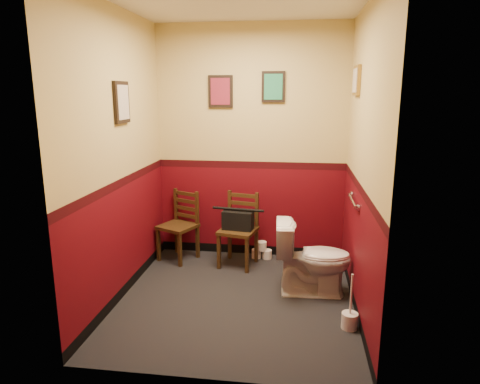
{
  "coord_description": "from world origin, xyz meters",
  "views": [
    {
      "loc": [
        0.54,
        -3.74,
        1.94
      ],
      "look_at": [
        0.0,
        0.25,
        1.0
      ],
      "focal_mm": 32.0,
      "sensor_mm": 36.0,
      "label": 1
    }
  ],
  "objects": [
    {
      "name": "framed_print_back_b",
      "position": [
        0.25,
        1.18,
        2.0
      ],
      "size": [
        0.26,
        0.04,
        0.34
      ],
      "color": "black",
      "rests_on": "wall_back"
    },
    {
      "name": "grab_bar",
      "position": [
        1.07,
        0.25,
        0.95
      ],
      "size": [
        0.05,
        0.56,
        0.06
      ],
      "color": "silver",
      "rests_on": "wall_right"
    },
    {
      "name": "tp_stack",
      "position": [
        0.15,
        1.07,
        0.09
      ],
      "size": [
        0.24,
        0.13,
        0.21
      ],
      "color": "silver",
      "rests_on": "floor"
    },
    {
      "name": "wall_front",
      "position": [
        0.0,
        -1.2,
        1.35
      ],
      "size": [
        2.2,
        0.0,
        2.7
      ],
      "primitive_type": "cube",
      "rotation": [
        -1.57,
        0.0,
        0.0
      ],
      "color": "#4F060E",
      "rests_on": "ground"
    },
    {
      "name": "toilet_brush",
      "position": [
        1.02,
        -0.39,
        0.08
      ],
      "size": [
        0.14,
        0.14,
        0.49
      ],
      "color": "silver",
      "rests_on": "floor"
    },
    {
      "name": "chair_right",
      "position": [
        -0.09,
        0.86,
        0.42
      ],
      "size": [
        0.46,
        0.46,
        0.83
      ],
      "rotation": [
        0.0,
        0.0,
        -0.21
      ],
      "color": "#402A13",
      "rests_on": "floor"
    },
    {
      "name": "framed_print_left",
      "position": [
        -1.08,
        0.1,
        1.85
      ],
      "size": [
        0.04,
        0.3,
        0.38
      ],
      "color": "black",
      "rests_on": "wall_left"
    },
    {
      "name": "toilet",
      "position": [
        0.72,
        0.23,
        0.36
      ],
      "size": [
        0.76,
        0.45,
        0.72
      ],
      "primitive_type": "imported",
      "rotation": [
        0.0,
        0.0,
        1.62
      ],
      "color": "white",
      "rests_on": "floor"
    },
    {
      "name": "wall_left",
      "position": [
        -1.1,
        0.0,
        1.35
      ],
      "size": [
        0.0,
        2.4,
        2.7
      ],
      "primitive_type": "cube",
      "rotation": [
        1.57,
        0.0,
        1.57
      ],
      "color": "#4F060E",
      "rests_on": "ground"
    },
    {
      "name": "wall_back",
      "position": [
        0.0,
        1.2,
        1.35
      ],
      "size": [
        2.2,
        0.0,
        2.7
      ],
      "primitive_type": "cube",
      "rotation": [
        1.57,
        0.0,
        0.0
      ],
      "color": "#4F060E",
      "rests_on": "ground"
    },
    {
      "name": "floor",
      "position": [
        0.0,
        0.0,
        0.0
      ],
      "size": [
        2.2,
        2.4,
        0.0
      ],
      "primitive_type": "cube",
      "color": "black",
      "rests_on": "ground"
    },
    {
      "name": "framed_print_right",
      "position": [
        1.08,
        0.6,
        2.05
      ],
      "size": [
        0.04,
        0.34,
        0.28
      ],
      "color": "olive",
      "rests_on": "wall_right"
    },
    {
      "name": "chair_left",
      "position": [
        -0.81,
        0.94,
        0.41
      ],
      "size": [
        0.5,
        0.5,
        0.81
      ],
      "rotation": [
        0.0,
        0.0,
        -0.43
      ],
      "color": "#402A13",
      "rests_on": "floor"
    },
    {
      "name": "handbag",
      "position": [
        -0.1,
        0.82,
        0.54
      ],
      "size": [
        0.36,
        0.21,
        0.25
      ],
      "rotation": [
        0.0,
        0.0,
        -0.13
      ],
      "color": "black",
      "rests_on": "chair_right"
    },
    {
      "name": "framed_print_back_a",
      "position": [
        -0.35,
        1.18,
        1.95
      ],
      "size": [
        0.28,
        0.04,
        0.36
      ],
      "color": "black",
      "rests_on": "wall_back"
    },
    {
      "name": "wall_right",
      "position": [
        1.1,
        0.0,
        1.35
      ],
      "size": [
        0.0,
        2.4,
        2.7
      ],
      "primitive_type": "cube",
      "rotation": [
        1.57,
        0.0,
        -1.57
      ],
      "color": "#4F060E",
      "rests_on": "ground"
    }
  ]
}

